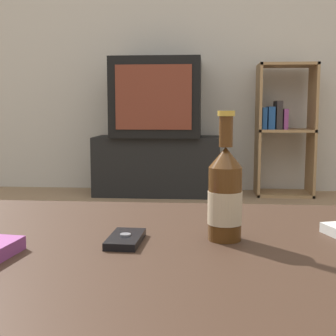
{
  "coord_description": "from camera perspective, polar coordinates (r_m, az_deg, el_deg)",
  "views": [
    {
      "loc": [
        0.12,
        -0.81,
        0.66
      ],
      "look_at": [
        0.02,
        0.38,
        0.51
      ],
      "focal_mm": 50.0,
      "sensor_mm": 36.0,
      "label": 1
    }
  ],
  "objects": [
    {
      "name": "tv_stand",
      "position": [
        3.61,
        -1.32,
        0.3
      ],
      "size": [
        0.95,
        0.39,
        0.45
      ],
      "color": "black",
      "rests_on": "ground_plane"
    },
    {
      "name": "cell_phone",
      "position": [
        0.89,
        -5.21,
        -8.61
      ],
      "size": [
        0.06,
        0.12,
        0.02
      ],
      "rotation": [
        0.0,
        0.0,
        -0.04
      ],
      "color": "black",
      "rests_on": "coffee_table"
    },
    {
      "name": "bookshelf",
      "position": [
        3.66,
        13.76,
        4.84
      ],
      "size": [
        0.42,
        0.3,
        0.99
      ],
      "color": "#99754C",
      "rests_on": "ground_plane"
    },
    {
      "name": "back_wall",
      "position": [
        3.89,
        3.01,
        16.72
      ],
      "size": [
        8.0,
        0.05,
        2.6
      ],
      "color": "beige",
      "rests_on": "ground_plane"
    },
    {
      "name": "television",
      "position": [
        3.58,
        -1.35,
        8.52
      ],
      "size": [
        0.66,
        0.5,
        0.58
      ],
      "color": "black",
      "rests_on": "tv_stand"
    },
    {
      "name": "beer_bottle",
      "position": [
        0.9,
        6.97,
        -3.21
      ],
      "size": [
        0.07,
        0.07,
        0.25
      ],
      "color": "#47280F",
      "rests_on": "coffee_table"
    },
    {
      "name": "coffee_table",
      "position": [
        0.87,
        -3.46,
        -13.29
      ],
      "size": [
        1.06,
        0.85,
        0.41
      ],
      "color": "#332116",
      "rests_on": "ground_plane"
    }
  ]
}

